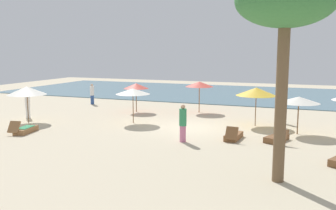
# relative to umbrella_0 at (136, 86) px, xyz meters

# --- Properties ---
(ground_plane) EXTENTS (60.00, 60.00, 0.00)m
(ground_plane) POSITION_rel_umbrella_0_xyz_m (5.27, -3.82, -1.82)
(ground_plane) COLOR beige
(ocean_water) EXTENTS (48.00, 16.00, 0.06)m
(ocean_water) POSITION_rel_umbrella_0_xyz_m (5.27, 13.18, -1.79)
(ocean_water) COLOR slate
(ocean_water) RESTS_ON ground_plane
(umbrella_0) EXTENTS (1.75, 1.75, 2.01)m
(umbrella_0) POSITION_rel_umbrella_0_xyz_m (0.00, 0.00, 0.00)
(umbrella_0) COLOR brown
(umbrella_0) RESTS_ON ground_plane
(umbrella_1) EXTENTS (1.94, 1.94, 2.16)m
(umbrella_1) POSITION_rel_umbrella_0_xyz_m (4.19, 1.39, 0.15)
(umbrella_1) COLOR olive
(umbrella_1) RESTS_ON ground_plane
(umbrella_2) EXTENTS (2.03, 2.03, 2.07)m
(umbrella_2) POSITION_rel_umbrella_0_xyz_m (1.64, -3.74, 0.08)
(umbrella_2) COLOR brown
(umbrella_2) RESTS_ON ground_plane
(umbrella_3) EXTENTS (2.28, 2.28, 2.17)m
(umbrella_3) POSITION_rel_umbrella_0_xyz_m (-4.33, -5.90, 0.10)
(umbrella_3) COLOR brown
(umbrella_3) RESTS_ON ground_plane
(umbrella_5) EXTENTS (2.30, 2.30, 2.21)m
(umbrella_5) POSITION_rel_umbrella_0_xyz_m (8.55, -1.91, 0.15)
(umbrella_5) COLOR brown
(umbrella_5) RESTS_ON ground_plane
(umbrella_6) EXTENTS (2.09, 2.09, 1.96)m
(umbrella_6) POSITION_rel_umbrella_0_xyz_m (10.91, -3.32, -0.03)
(umbrella_6) COLOR brown
(umbrella_6) RESTS_ON ground_plane
(lounger_1) EXTENTS (0.88, 1.74, 0.72)m
(lounger_1) POSITION_rel_umbrella_0_xyz_m (-2.44, -8.28, -1.65)
(lounger_1) COLOR olive
(lounger_1) RESTS_ON ground_plane
(lounger_2) EXTENTS (0.69, 1.68, 0.74)m
(lounger_2) POSITION_rel_umbrella_0_xyz_m (8.06, -5.67, -1.65)
(lounger_2) COLOR brown
(lounger_2) RESTS_ON ground_plane
(lounger_4) EXTENTS (1.16, 1.75, 0.73)m
(lounger_4) POSITION_rel_umbrella_0_xyz_m (10.09, -5.36, -1.65)
(lounger_4) COLOR brown
(lounger_4) RESTS_ON ground_plane
(person_0) EXTENTS (0.46, 0.46, 1.79)m
(person_0) POSITION_rel_umbrella_0_xyz_m (5.92, -7.03, -0.92)
(person_0) COLOR #D17299
(person_0) RESTS_ON ground_plane
(person_1) EXTENTS (0.45, 0.45, 1.71)m
(person_1) POSITION_rel_umbrella_0_xyz_m (-5.42, -4.70, -0.95)
(person_1) COLOR white
(person_1) RESTS_ON ground_plane
(person_2) EXTENTS (0.35, 0.35, 1.66)m
(person_2) POSITION_rel_umbrella_0_xyz_m (9.81, -0.53, -0.98)
(person_2) COLOR #2D4C8C
(person_2) RESTS_ON ground_plane
(person_3) EXTENTS (0.36, 0.36, 1.66)m
(person_3) POSITION_rel_umbrella_0_xyz_m (-4.92, 2.00, -0.99)
(person_3) COLOR #2D4C8C
(person_3) RESTS_ON ground_plane
(palm_0) EXTENTS (3.15, 3.15, 6.73)m
(palm_0) POSITION_rel_umbrella_0_xyz_m (10.63, -10.94, 3.90)
(palm_0) COLOR brown
(palm_0) RESTS_ON ground_plane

